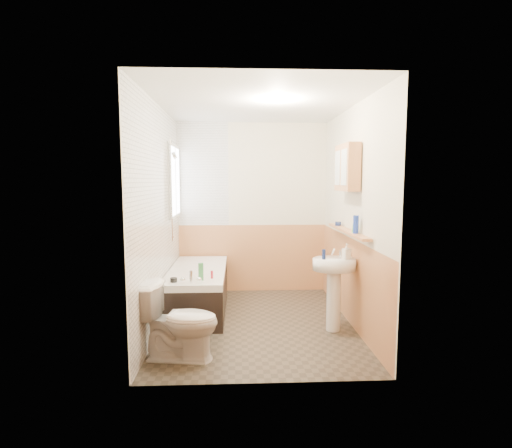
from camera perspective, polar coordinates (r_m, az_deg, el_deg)
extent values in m
plane|color=#312B23|center=(4.81, 0.09, -13.93)|extent=(2.80, 2.80, 0.00)
plane|color=white|center=(4.60, 0.09, 16.76)|extent=(2.80, 2.80, 0.00)
cube|color=beige|center=(5.94, -0.56, 2.28)|extent=(2.20, 0.02, 2.50)
cube|color=beige|center=(3.14, 1.32, -1.27)|extent=(2.20, 0.02, 2.50)
cube|color=beige|center=(4.62, -13.80, 0.96)|extent=(0.02, 2.80, 2.50)
cube|color=beige|center=(4.72, 13.67, 1.08)|extent=(0.02, 2.80, 2.50)
cube|color=tan|center=(4.84, 13.18, -7.80)|extent=(0.01, 2.80, 1.00)
cube|color=tan|center=(3.34, 1.26, -14.08)|extent=(2.20, 0.01, 1.00)
cube|color=tan|center=(6.02, -0.55, -4.88)|extent=(2.20, 0.01, 1.00)
cube|color=white|center=(4.62, -13.53, 0.96)|extent=(0.01, 2.80, 2.50)
cube|color=white|center=(5.92, -7.64, 7.05)|extent=(0.75, 0.01, 1.50)
cube|color=white|center=(5.53, -11.55, 6.00)|extent=(0.03, 0.79, 0.99)
cube|color=white|center=(5.53, -11.42, 6.01)|extent=(0.01, 0.70, 0.90)
cube|color=white|center=(5.53, -11.41, 6.01)|extent=(0.01, 0.04, 0.90)
cube|color=black|center=(5.25, -8.28, -9.62)|extent=(0.70, 1.67, 0.46)
cube|color=white|center=(5.19, -8.33, -6.74)|extent=(0.70, 1.67, 0.08)
cube|color=white|center=(5.19, -8.33, -6.85)|extent=(0.56, 1.53, 0.04)
cylinder|color=silver|center=(4.45, -9.29, -7.48)|extent=(0.04, 0.04, 0.14)
sphere|color=silver|center=(4.47, -10.44, -7.84)|extent=(0.06, 0.06, 0.06)
sphere|color=silver|center=(4.45, -8.12, -7.86)|extent=(0.06, 0.06, 0.06)
cylinder|color=silver|center=(5.13, -12.05, 4.76)|extent=(0.02, 0.02, 1.29)
cylinder|color=silver|center=(5.18, -11.90, -1.81)|extent=(0.05, 0.05, 0.02)
cylinder|color=silver|center=(5.15, -12.20, 11.36)|extent=(0.05, 0.05, 0.02)
cylinder|color=silver|center=(5.13, -11.60, 9.59)|extent=(0.07, 0.09, 0.09)
imported|color=white|center=(3.88, -10.85, -13.50)|extent=(0.78, 0.51, 0.71)
cylinder|color=white|center=(4.58, 11.01, -10.81)|extent=(0.15, 0.15, 0.66)
ellipsoid|color=white|center=(4.47, 11.12, -5.67)|extent=(0.47, 0.38, 0.13)
cylinder|color=silver|center=(4.52, 9.75, -4.23)|extent=(0.03, 0.03, 0.08)
cylinder|color=silver|center=(4.56, 11.99, -4.18)|extent=(0.03, 0.03, 0.08)
cylinder|color=silver|center=(4.52, 10.94, -3.90)|extent=(0.02, 0.11, 0.09)
cube|color=tan|center=(4.69, 12.91, -0.99)|extent=(0.10, 1.43, 0.03)
cube|color=tan|center=(4.63, 12.89, 7.86)|extent=(0.14, 0.58, 0.52)
cube|color=silver|center=(4.48, 12.47, 7.93)|extent=(0.01, 0.22, 0.39)
cube|color=silver|center=(4.75, 11.59, 7.84)|extent=(0.01, 0.22, 0.39)
cylinder|color=#19339E|center=(4.37, 14.07, -0.06)|extent=(0.06, 0.06, 0.19)
cone|color=#59C647|center=(4.44, 13.81, 0.12)|extent=(0.05, 0.05, 0.21)
cylinder|color=navy|center=(5.09, 11.65, 0.05)|extent=(0.08, 0.08, 0.05)
imported|color=silver|center=(4.46, 12.80, -4.40)|extent=(0.12, 0.18, 0.08)
cylinder|color=navy|center=(4.39, 9.66, -4.30)|extent=(0.05, 0.05, 0.11)
cube|color=#388447|center=(4.55, -7.88, -6.77)|extent=(0.06, 0.04, 0.20)
cylinder|color=black|center=(4.55, -11.69, -7.83)|extent=(0.08, 0.08, 0.05)
cylinder|color=maroon|center=(4.63, -6.32, -7.21)|extent=(0.04, 0.04, 0.09)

